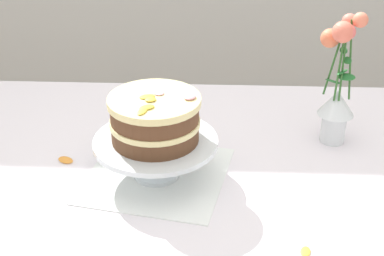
# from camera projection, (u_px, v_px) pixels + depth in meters

# --- Properties ---
(dining_table) EXTENTS (1.40, 1.00, 0.74)m
(dining_table) POSITION_uv_depth(u_px,v_px,m) (214.00, 208.00, 1.41)
(dining_table) COLOR white
(dining_table) RESTS_ON ground
(linen_napkin) EXTENTS (0.38, 0.38, 0.00)m
(linen_napkin) POSITION_uv_depth(u_px,v_px,m) (157.00, 175.00, 1.37)
(linen_napkin) COLOR white
(linen_napkin) RESTS_ON dining_table
(cake_stand) EXTENTS (0.29, 0.29, 0.10)m
(cake_stand) POSITION_uv_depth(u_px,v_px,m) (156.00, 146.00, 1.33)
(cake_stand) COLOR silver
(cake_stand) RESTS_ON linen_napkin
(layer_cake) EXTENTS (0.21, 0.21, 0.11)m
(layer_cake) POSITION_uv_depth(u_px,v_px,m) (155.00, 119.00, 1.29)
(layer_cake) COLOR brown
(layer_cake) RESTS_ON cake_stand
(flower_vase) EXTENTS (0.10, 0.10, 0.35)m
(flower_vase) POSITION_uv_depth(u_px,v_px,m) (338.00, 87.00, 1.44)
(flower_vase) COLOR silver
(flower_vase) RESTS_ON dining_table
(loose_petal_2) EXTENTS (0.05, 0.05, 0.01)m
(loose_petal_2) POSITION_uv_depth(u_px,v_px,m) (66.00, 160.00, 1.42)
(loose_petal_2) COLOR orange
(loose_petal_2) RESTS_ON dining_table
(loose_petal_3) EXTENTS (0.03, 0.04, 0.00)m
(loose_petal_3) POSITION_uv_depth(u_px,v_px,m) (305.00, 252.00, 1.13)
(loose_petal_3) COLOR yellow
(loose_petal_3) RESTS_ON dining_table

